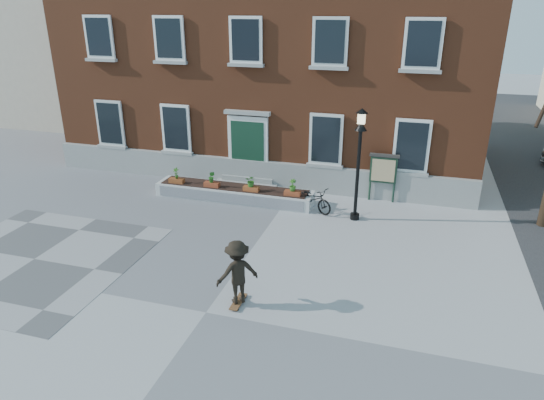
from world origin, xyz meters
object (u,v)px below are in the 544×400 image
(bicycle, at_px, (312,199))
(skateboarder, at_px, (237,272))
(notice_board, at_px, (383,170))
(lamp_post, at_px, (359,150))

(bicycle, xyz_separation_m, skateboarder, (-0.51, -6.40, 0.45))
(notice_board, height_order, skateboarder, notice_board)
(bicycle, height_order, lamp_post, lamp_post)
(lamp_post, bearing_deg, skateboarder, -109.19)
(lamp_post, distance_m, notice_board, 2.48)
(lamp_post, xyz_separation_m, notice_board, (0.74, 1.99, -1.28))
(lamp_post, relative_size, notice_board, 2.10)
(bicycle, height_order, skateboarder, skateboarder)
(bicycle, height_order, notice_board, notice_board)
(notice_board, bearing_deg, lamp_post, -110.25)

